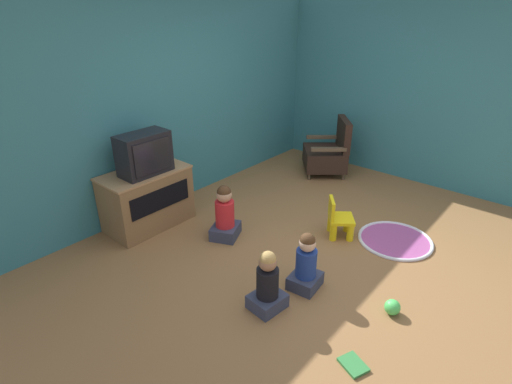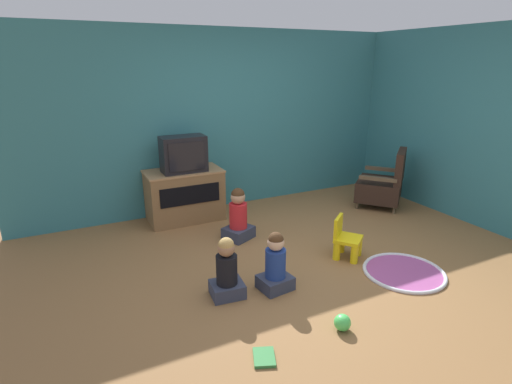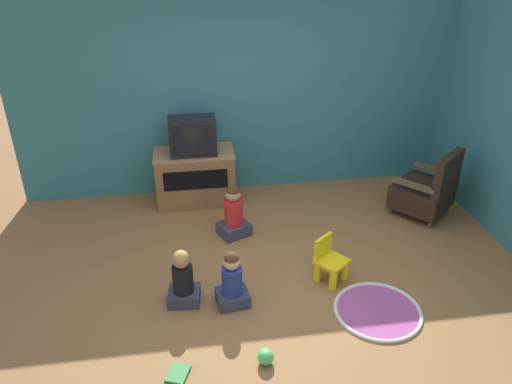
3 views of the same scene
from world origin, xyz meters
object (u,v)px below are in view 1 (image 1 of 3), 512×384
object	(u,v)px
television	(144,154)
child_watching_center	(225,215)
black_armchair	(328,153)
yellow_kid_chair	(339,221)
tv_cabinet	(147,198)
child_watching_right	(306,264)
toy_ball	(392,307)
child_watching_left	(267,284)
book	(353,365)

from	to	relation	value
television	child_watching_center	world-z (taller)	television
black_armchair	yellow_kid_chair	size ratio (longest dim) A/B	1.93
tv_cabinet	child_watching_right	bearing A→B (deg)	-83.26
toy_ball	tv_cabinet	bearing A→B (deg)	98.60
television	child_watching_center	bearing A→B (deg)	-64.43
toy_ball	child_watching_center	bearing A→B (deg)	91.10
television	yellow_kid_chair	distance (m)	2.31
tv_cabinet	child_watching_center	bearing A→B (deg)	-66.02
child_watching_left	child_watching_center	distance (m)	1.26
black_armchair	child_watching_right	world-z (taller)	black_armchair
child_watching_right	book	distance (m)	0.98
tv_cabinet	black_armchair	bearing A→B (deg)	-15.59
yellow_kid_chair	child_watching_right	xyz separation A→B (m)	(-1.01, -0.23, 0.06)
tv_cabinet	child_watching_left	world-z (taller)	tv_cabinet
child_watching_left	child_watching_center	size ratio (longest dim) A/B	0.91
child_watching_right	book	world-z (taller)	child_watching_right
black_armchair	toy_ball	distance (m)	3.15
yellow_kid_chair	book	world-z (taller)	yellow_kid_chair
child_watching_left	child_watching_center	world-z (taller)	child_watching_center
black_armchair	tv_cabinet	bearing A→B (deg)	-56.12
television	black_armchair	world-z (taller)	television
yellow_kid_chair	child_watching_center	world-z (taller)	child_watching_center
television	yellow_kid_chair	world-z (taller)	television
yellow_kid_chair	child_watching_left	distance (m)	1.47
child_watching_center	toy_ball	distance (m)	1.99
yellow_kid_chair	book	xyz separation A→B (m)	(-1.54, -1.02, -0.18)
black_armchair	book	bearing A→B (deg)	-6.00
television	child_watching_right	world-z (taller)	television
yellow_kid_chair	television	bearing A→B (deg)	86.53
yellow_kid_chair	black_armchair	bearing A→B (deg)	-3.09
black_armchair	yellow_kid_chair	distance (m)	1.87
television	child_watching_left	bearing A→B (deg)	-96.09
television	child_watching_right	xyz separation A→B (m)	(0.25, -2.03, -0.67)
child_watching_left	toy_ball	xyz separation A→B (m)	(0.64, -0.87, -0.18)
black_armchair	book	size ratio (longest dim) A/B	3.65
television	book	size ratio (longest dim) A/B	2.34
book	toy_ball	bearing A→B (deg)	-66.95
child_watching_right	tv_cabinet	bearing A→B (deg)	89.81
tv_cabinet	child_watching_right	world-z (taller)	tv_cabinet
yellow_kid_chair	toy_ball	distance (m)	1.31
tv_cabinet	child_watching_left	bearing A→B (deg)	-95.90
black_armchair	book	world-z (taller)	black_armchair
television	book	world-z (taller)	television
toy_ball	book	xyz separation A→B (m)	(-0.72, -0.02, -0.06)
yellow_kid_chair	child_watching_left	xyz separation A→B (m)	(-1.47, -0.14, 0.06)
toy_ball	television	bearing A→B (deg)	98.79
television	book	distance (m)	2.98
television	toy_ball	bearing A→B (deg)	-81.21
black_armchair	child_watching_left	bearing A→B (deg)	-18.31
child_watching_right	child_watching_left	bearing A→B (deg)	161.63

